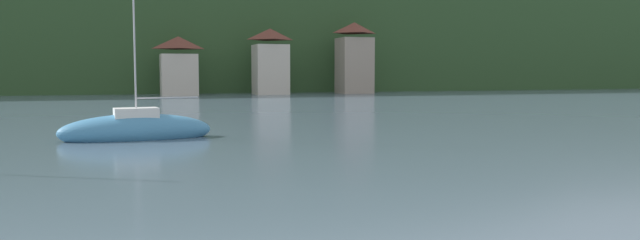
{
  "coord_description": "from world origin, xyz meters",
  "views": [
    {
      "loc": [
        -6.73,
        15.42,
        3.38
      ],
      "look_at": [
        0.0,
        36.71,
        1.57
      ],
      "focal_mm": 34.05,
      "sensor_mm": 36.0,
      "label": 1
    }
  ],
  "objects_px": {
    "shore_building_westcentral": "(270,63)",
    "sailboat_far_1": "(137,130)",
    "shore_building_west": "(179,67)",
    "shore_building_central": "(354,59)"
  },
  "relations": [
    {
      "from": "shore_building_westcentral",
      "to": "sailboat_far_1",
      "type": "xyz_separation_m",
      "value": [
        -19.39,
        -54.92,
        -4.16
      ]
    },
    {
      "from": "shore_building_west",
      "to": "shore_building_central",
      "type": "distance_m",
      "value": 26.02
    },
    {
      "from": "shore_building_westcentral",
      "to": "sailboat_far_1",
      "type": "distance_m",
      "value": 58.39
    },
    {
      "from": "shore_building_westcentral",
      "to": "sailboat_far_1",
      "type": "relative_size",
      "value": 0.86
    },
    {
      "from": "shore_building_central",
      "to": "shore_building_westcentral",
      "type": "bearing_deg",
      "value": 179.92
    },
    {
      "from": "shore_building_west",
      "to": "shore_building_westcentral",
      "type": "bearing_deg",
      "value": -0.84
    },
    {
      "from": "shore_building_west",
      "to": "shore_building_central",
      "type": "height_order",
      "value": "shore_building_central"
    },
    {
      "from": "shore_building_central",
      "to": "sailboat_far_1",
      "type": "distance_m",
      "value": 63.91
    },
    {
      "from": "shore_building_west",
      "to": "sailboat_far_1",
      "type": "height_order",
      "value": "sailboat_far_1"
    },
    {
      "from": "shore_building_westcentral",
      "to": "sailboat_far_1",
      "type": "height_order",
      "value": "sailboat_far_1"
    }
  ]
}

